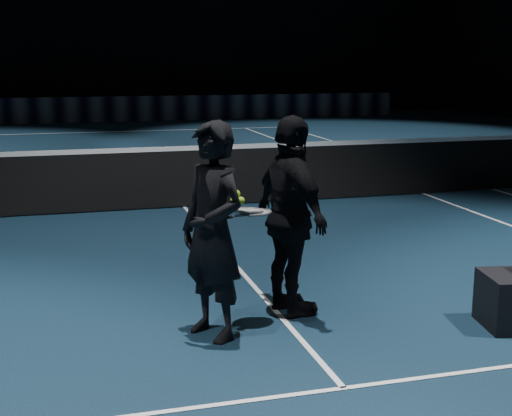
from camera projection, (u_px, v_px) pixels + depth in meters
The scene contains 10 objects.
floor at pixel (184, 207), 11.01m from camera, with size 36.00×36.00×0.00m, color #0D1B31.
court_lines at pixel (184, 207), 11.01m from camera, with size 10.98×23.78×0.01m, color white, non-canonical shape.
net_mesh at pixel (184, 179), 10.92m from camera, with size 12.80×0.02×0.86m, color black.
net_tape at pixel (183, 148), 10.82m from camera, with size 12.80×0.03×0.07m, color white.
sponsor_backdrop at pixel (109, 109), 25.52m from camera, with size 22.00×0.15×0.90m, color black.
player_a at pixel (213, 231), 5.75m from camera, with size 0.65×0.43×1.79m, color black.
player_b at pixel (291, 217), 6.27m from camera, with size 1.05×0.44×1.79m, color black.
racket_lower at pixel (256, 213), 6.01m from camera, with size 0.68×0.22×0.03m, color black, non-canonical shape.
racket_upper at pixel (248, 210), 6.00m from camera, with size 0.68×0.22×0.03m, color black, non-canonical shape.
tennis_balls at pixel (237, 199), 5.86m from camera, with size 0.12×0.10×0.12m, color #B3D32C, non-canonical shape.
Camera 1 is at (-1.83, -10.67, 2.27)m, focal length 50.00 mm.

